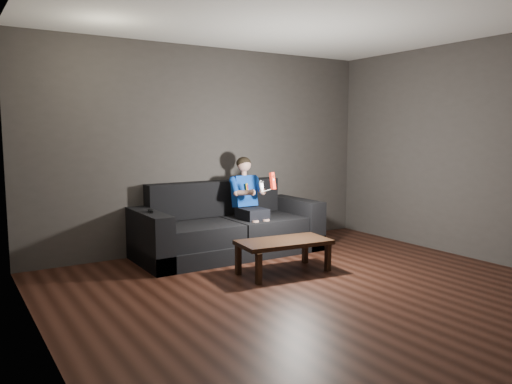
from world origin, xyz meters
TOP-DOWN VIEW (x-y plane):
  - floor at (0.00, 0.00)m, footprint 5.00×5.00m
  - back_wall at (0.00, 2.50)m, footprint 5.00×0.04m
  - left_wall at (-2.50, 0.00)m, footprint 0.04×5.00m
  - right_wall at (2.50, 0.00)m, footprint 0.04×5.00m
  - ceiling at (0.00, 0.00)m, footprint 5.00×5.00m
  - sofa at (0.02, 2.02)m, footprint 2.39×1.03m
  - child at (0.29, 1.95)m, footprint 0.46×0.56m
  - wii_remote_red at (0.37, 1.52)m, footprint 0.06×0.09m
  - nunchuk_white at (0.21, 1.52)m, footprint 0.06×0.09m
  - wii_remote_black at (-1.06, 1.93)m, footprint 0.07×0.16m
  - coffee_table at (0.11, 0.91)m, footprint 1.08×0.62m

SIDE VIEW (x-z plane):
  - floor at x=0.00m, z-range 0.00..0.00m
  - sofa at x=0.02m, z-range -0.16..0.76m
  - coffee_table at x=0.11m, z-range 0.14..0.51m
  - wii_remote_black at x=-1.06m, z-range 0.65..0.68m
  - child at x=0.29m, z-range 0.20..1.32m
  - nunchuk_white at x=0.21m, z-range 0.85..1.00m
  - wii_remote_red at x=0.37m, z-range 0.87..1.08m
  - back_wall at x=0.00m, z-range 0.00..2.70m
  - left_wall at x=-2.50m, z-range 0.00..2.70m
  - right_wall at x=2.50m, z-range 0.00..2.70m
  - ceiling at x=0.00m, z-range 2.69..2.71m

